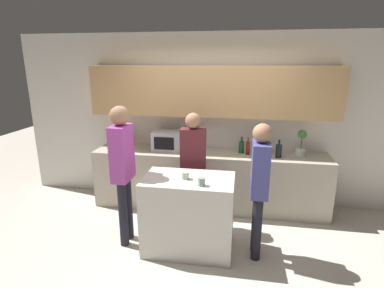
{
  "coord_description": "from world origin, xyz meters",
  "views": [
    {
      "loc": [
        0.46,
        -3.01,
        2.25
      ],
      "look_at": [
        -0.12,
        0.47,
        1.28
      ],
      "focal_mm": 28.0,
      "sensor_mm": 36.0,
      "label": 1
    }
  ],
  "objects_px": {
    "microwave": "(170,140)",
    "bottle_1": "(248,148)",
    "potted_plant": "(301,143)",
    "bottle_2": "(255,148)",
    "toaster": "(125,142)",
    "bottle_4": "(268,148)",
    "bottle_0": "(241,147)",
    "person_center": "(193,161)",
    "cup_1": "(202,182)",
    "person_left": "(123,164)",
    "bottle_3": "(263,148)",
    "bottle_5": "(279,151)",
    "cup_0": "(185,175)",
    "person_right": "(259,181)"
  },
  "relations": [
    {
      "from": "microwave",
      "to": "cup_0",
      "type": "bearing_deg",
      "value": -68.87
    },
    {
      "from": "toaster",
      "to": "cup_1",
      "type": "height_order",
      "value": "toaster"
    },
    {
      "from": "toaster",
      "to": "bottle_5",
      "type": "xyz_separation_m",
      "value": [
        2.4,
        -0.13,
        0.01
      ]
    },
    {
      "from": "bottle_1",
      "to": "cup_0",
      "type": "bearing_deg",
      "value": -121.82
    },
    {
      "from": "bottle_2",
      "to": "cup_1",
      "type": "relative_size",
      "value": 2.78
    },
    {
      "from": "toaster",
      "to": "person_left",
      "type": "height_order",
      "value": "person_left"
    },
    {
      "from": "person_left",
      "to": "person_center",
      "type": "height_order",
      "value": "person_left"
    },
    {
      "from": "bottle_1",
      "to": "bottle_2",
      "type": "xyz_separation_m",
      "value": [
        0.11,
        0.04,
        -0.01
      ]
    },
    {
      "from": "potted_plant",
      "to": "bottle_4",
      "type": "bearing_deg",
      "value": 178.91
    },
    {
      "from": "potted_plant",
      "to": "person_center",
      "type": "xyz_separation_m",
      "value": [
        -1.51,
        -0.64,
        -0.15
      ]
    },
    {
      "from": "toaster",
      "to": "microwave",
      "type": "bearing_deg",
      "value": -0.12
    },
    {
      "from": "bottle_0",
      "to": "cup_1",
      "type": "xyz_separation_m",
      "value": [
        -0.42,
        -1.41,
        -0.02
      ]
    },
    {
      "from": "potted_plant",
      "to": "cup_1",
      "type": "bearing_deg",
      "value": -132.53
    },
    {
      "from": "bottle_1",
      "to": "cup_1",
      "type": "height_order",
      "value": "bottle_1"
    },
    {
      "from": "microwave",
      "to": "person_right",
      "type": "relative_size",
      "value": 0.32
    },
    {
      "from": "bottle_3",
      "to": "bottle_4",
      "type": "height_order",
      "value": "bottle_3"
    },
    {
      "from": "bottle_3",
      "to": "person_center",
      "type": "distance_m",
      "value": 1.16
    },
    {
      "from": "bottle_0",
      "to": "bottle_5",
      "type": "height_order",
      "value": "bottle_5"
    },
    {
      "from": "bottle_0",
      "to": "person_center",
      "type": "bearing_deg",
      "value": -134.96
    },
    {
      "from": "microwave",
      "to": "bottle_3",
      "type": "relative_size",
      "value": 2.15
    },
    {
      "from": "bottle_1",
      "to": "bottle_4",
      "type": "distance_m",
      "value": 0.32
    },
    {
      "from": "bottle_3",
      "to": "person_left",
      "type": "bearing_deg",
      "value": -145.18
    },
    {
      "from": "microwave",
      "to": "cup_1",
      "type": "bearing_deg",
      "value": -63.71
    },
    {
      "from": "bottle_4",
      "to": "cup_0",
      "type": "distance_m",
      "value": 1.63
    },
    {
      "from": "bottle_0",
      "to": "bottle_4",
      "type": "distance_m",
      "value": 0.4
    },
    {
      "from": "microwave",
      "to": "person_left",
      "type": "distance_m",
      "value": 1.24
    },
    {
      "from": "potted_plant",
      "to": "person_right",
      "type": "relative_size",
      "value": 0.24
    },
    {
      "from": "microwave",
      "to": "bottle_1",
      "type": "bearing_deg",
      "value": -3.07
    },
    {
      "from": "person_right",
      "to": "potted_plant",
      "type": "bearing_deg",
      "value": -28.22
    },
    {
      "from": "bottle_1",
      "to": "bottle_2",
      "type": "distance_m",
      "value": 0.12
    },
    {
      "from": "person_left",
      "to": "person_center",
      "type": "bearing_deg",
      "value": 127.29
    },
    {
      "from": "person_left",
      "to": "person_center",
      "type": "relative_size",
      "value": 1.1
    },
    {
      "from": "bottle_2",
      "to": "cup_0",
      "type": "relative_size",
      "value": 2.83
    },
    {
      "from": "potted_plant",
      "to": "bottle_2",
      "type": "bearing_deg",
      "value": -177.98
    },
    {
      "from": "microwave",
      "to": "person_left",
      "type": "bearing_deg",
      "value": -104.09
    },
    {
      "from": "cup_1",
      "to": "person_left",
      "type": "height_order",
      "value": "person_left"
    },
    {
      "from": "potted_plant",
      "to": "bottle_1",
      "type": "xyz_separation_m",
      "value": [
        -0.77,
        -0.07,
        -0.1
      ]
    },
    {
      "from": "microwave",
      "to": "person_left",
      "type": "relative_size",
      "value": 0.29
    },
    {
      "from": "toaster",
      "to": "cup_0",
      "type": "height_order",
      "value": "toaster"
    },
    {
      "from": "bottle_2",
      "to": "person_left",
      "type": "height_order",
      "value": "person_left"
    },
    {
      "from": "bottle_0",
      "to": "bottle_3",
      "type": "xyz_separation_m",
      "value": [
        0.33,
        0.0,
        -0.0
      ]
    },
    {
      "from": "bottle_0",
      "to": "bottle_5",
      "type": "xyz_separation_m",
      "value": [
        0.54,
        -0.14,
        0.01
      ]
    },
    {
      "from": "bottle_3",
      "to": "potted_plant",
      "type": "bearing_deg",
      "value": -0.99
    },
    {
      "from": "bottle_0",
      "to": "bottle_4",
      "type": "xyz_separation_m",
      "value": [
        0.4,
        0.0,
        -0.0
      ]
    },
    {
      "from": "bottle_1",
      "to": "bottle_2",
      "type": "bearing_deg",
      "value": 21.23
    },
    {
      "from": "bottle_4",
      "to": "bottle_3",
      "type": "bearing_deg",
      "value": 179.59
    },
    {
      "from": "cup_1",
      "to": "person_center",
      "type": "bearing_deg",
      "value": 105.93
    },
    {
      "from": "toaster",
      "to": "bottle_4",
      "type": "xyz_separation_m",
      "value": [
        2.27,
        0.01,
        0.0
      ]
    },
    {
      "from": "potted_plant",
      "to": "bottle_5",
      "type": "height_order",
      "value": "potted_plant"
    },
    {
      "from": "bottle_3",
      "to": "person_left",
      "type": "xyz_separation_m",
      "value": [
        -1.74,
        -1.21,
        0.07
      ]
    }
  ]
}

